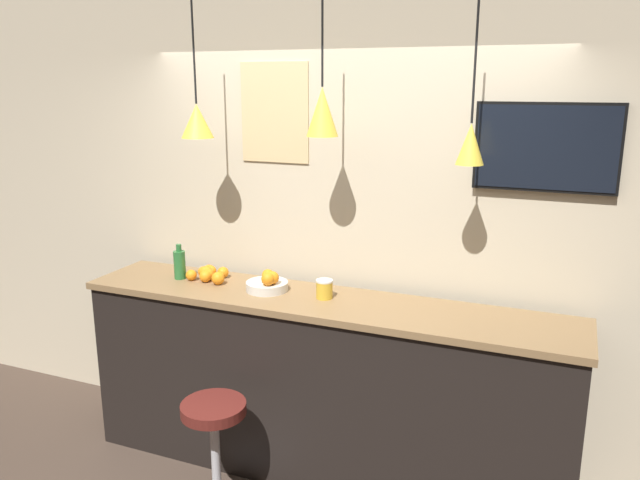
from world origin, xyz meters
TOP-DOWN VIEW (x-y plane):
  - back_wall at (0.00, 1.06)m, footprint 8.00×0.06m
  - service_counter at (0.00, 0.68)m, footprint 2.92×0.54m
  - bar_stool at (-0.39, 0.13)m, footprint 0.40×0.40m
  - fruit_bowl at (-0.34, 0.70)m, footprint 0.25×0.25m
  - orange_pile at (-0.79, 0.76)m, footprint 0.27×0.21m
  - juice_bottle at (-0.97, 0.71)m, footprint 0.07×0.07m
  - spread_jar at (0.02, 0.71)m, footprint 0.10×0.10m
  - pendant_lamp_left at (-0.79, 0.71)m, footprint 0.19×0.19m
  - pendant_lamp_middle at (0.00, 0.71)m, footprint 0.17×0.17m
  - pendant_lamp_right at (0.79, 0.71)m, footprint 0.14×0.14m
  - mounted_tv at (1.13, 1.01)m, footprint 0.73×0.04m
  - wall_poster at (-0.44, 1.03)m, footprint 0.45×0.01m

SIDE VIEW (x-z plane):
  - bar_stool at x=-0.39m, z-range 0.11..0.76m
  - service_counter at x=0.00m, z-range 0.00..1.11m
  - orange_pile at x=-0.79m, z-range 1.10..1.19m
  - fruit_bowl at x=-0.34m, z-range 1.09..1.22m
  - spread_jar at x=0.02m, z-range 1.11..1.22m
  - juice_bottle at x=-0.97m, z-range 1.09..1.31m
  - back_wall at x=0.00m, z-range 0.00..2.90m
  - mounted_tv at x=1.13m, z-range 1.75..2.22m
  - pendant_lamp_right at x=0.79m, z-range 1.58..2.47m
  - pendant_lamp_left at x=-0.79m, z-range 1.69..2.50m
  - wall_poster at x=-0.44m, z-range 1.83..2.43m
  - pendant_lamp_middle at x=0.00m, z-range 1.77..2.55m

